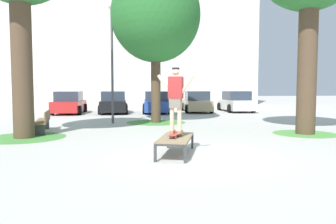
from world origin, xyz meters
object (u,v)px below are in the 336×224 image
object	(u,v)px
skate_box	(176,139)
car_tan	(197,102)
tree_mid_back	(156,16)
skater	(176,96)
park_bench	(44,121)
car_black	(114,103)
car_blue	(156,103)
light_post	(112,44)
car_red	(69,103)
skateboard	(176,134)
car_white	(236,102)

from	to	relation	value
skate_box	car_tan	world-z (taller)	car_tan
tree_mid_back	car_tan	world-z (taller)	tree_mid_back
skater	park_bench	size ratio (longest dim) A/B	0.69
tree_mid_back	car_black	distance (m)	8.34
car_blue	light_post	world-z (taller)	light_post
car_red	light_post	size ratio (longest dim) A/B	0.73
car_red	skateboard	bearing A→B (deg)	-71.02
car_blue	skate_box	bearing A→B (deg)	-93.56
park_bench	light_post	world-z (taller)	light_post
skater	car_red	distance (m)	15.43
light_post	skate_box	bearing A→B (deg)	-76.70
skate_box	tree_mid_back	bearing A→B (deg)	88.20
car_blue	park_bench	bearing A→B (deg)	-119.73
tree_mid_back	skater	bearing A→B (deg)	-91.79
skater	car_red	xyz separation A→B (m)	(-5.01, 14.57, -0.84)
skateboard	skater	bearing A→B (deg)	66.32
car_red	car_black	bearing A→B (deg)	0.82
car_black	car_tan	distance (m)	5.91
tree_mid_back	car_red	distance (m)	9.56
car_blue	car_black	bearing A→B (deg)	176.24
car_white	light_post	xyz separation A→B (m)	(-8.69, -7.00, 3.13)
skater	car_red	bearing A→B (deg)	108.98
park_bench	car_tan	bearing A→B (deg)	49.71
car_blue	car_white	bearing A→B (deg)	4.99
skater	tree_mid_back	xyz separation A→B (m)	(0.25, 8.04, 3.73)
car_red	light_post	distance (m)	7.98
car_black	car_white	xyz separation A→B (m)	(8.87, 0.32, 0.00)
tree_mid_back	park_bench	xyz separation A→B (m)	(-4.71, -3.00, -4.82)
skate_box	skater	xyz separation A→B (m)	(0.00, 0.00, 1.12)
park_bench	car_blue	bearing A→B (deg)	60.27
skate_box	skater	world-z (taller)	skater
car_tan	light_post	xyz separation A→B (m)	(-5.73, -6.91, 3.13)
skate_box	car_white	xyz separation A→B (m)	(6.81, 14.94, 0.28)
car_red	car_blue	bearing A→B (deg)	-1.47
car_black	park_bench	xyz separation A→B (m)	(-2.40, -9.57, -0.24)
skate_box	car_black	world-z (taller)	car_black
park_bench	skater	bearing A→B (deg)	-48.49
park_bench	skateboard	bearing A→B (deg)	-48.51
tree_mid_back	car_white	bearing A→B (deg)	46.45
car_red	car_black	xyz separation A→B (m)	(2.96, 0.04, 0.00)
car_red	car_white	distance (m)	11.83
car_tan	park_bench	size ratio (longest dim) A/B	1.77
car_black	light_post	bearing A→B (deg)	-88.48
car_blue	light_post	size ratio (longest dim) A/B	0.74
car_white	park_bench	world-z (taller)	car_white
skate_box	car_red	world-z (taller)	car_red
skateboard	car_white	world-z (taller)	car_white
tree_mid_back	skateboard	bearing A→B (deg)	-91.79
car_red	park_bench	distance (m)	9.55
skater	light_post	bearing A→B (deg)	103.32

